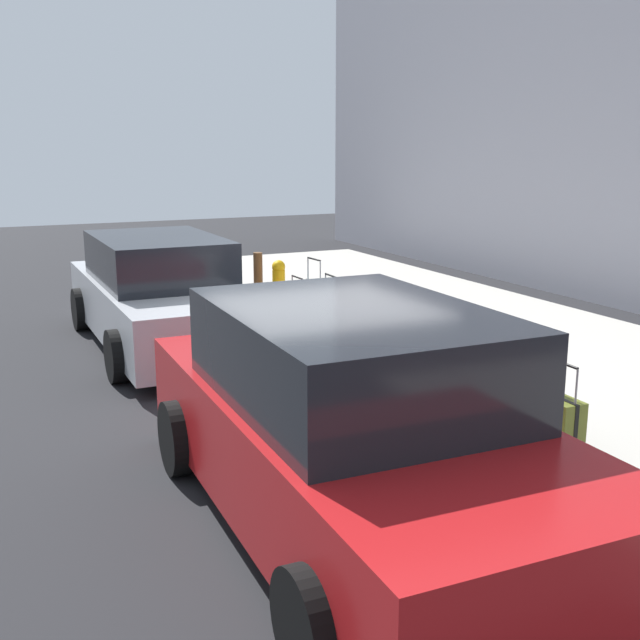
% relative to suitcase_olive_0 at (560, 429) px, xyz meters
% --- Properties ---
extents(ground_plane, '(40.00, 40.00, 0.00)m').
position_rel_suitcase_olive_0_xyz_m(ground_plane, '(3.72, 0.44, -0.41)').
color(ground_plane, black).
extents(sidewalk_curb, '(18.00, 5.00, 0.14)m').
position_rel_suitcase_olive_0_xyz_m(sidewalk_curb, '(3.72, -2.06, -0.34)').
color(sidewalk_curb, '#ADA89E').
rests_on(sidewalk_curb, ground_plane).
extents(suitcase_olive_0, '(0.37, 0.24, 0.85)m').
position_rel_suitcase_olive_0_xyz_m(suitcase_olive_0, '(0.00, 0.00, 0.00)').
color(suitcase_olive_0, '#59601E').
rests_on(suitcase_olive_0, sidewalk_curb).
extents(suitcase_black_1, '(0.50, 0.26, 1.00)m').
position_rel_suitcase_olive_0_xyz_m(suitcase_black_1, '(0.53, 0.01, 0.11)').
color(suitcase_black_1, black).
rests_on(suitcase_black_1, sidewalk_curb).
extents(suitcase_teal_2, '(0.42, 0.26, 0.89)m').
position_rel_suitcase_olive_0_xyz_m(suitcase_teal_2, '(1.09, -0.08, 0.05)').
color(suitcase_teal_2, '#0F606B').
rests_on(suitcase_teal_2, sidewalk_curb).
extents(suitcase_red_3, '(0.46, 0.21, 0.93)m').
position_rel_suitcase_olive_0_xyz_m(suitcase_red_3, '(1.62, -0.08, 0.08)').
color(suitcase_red_3, red).
rests_on(suitcase_red_3, sidewalk_curb).
extents(suitcase_maroon_4, '(0.48, 0.23, 0.70)m').
position_rel_suitcase_olive_0_xyz_m(suitcase_maroon_4, '(2.19, -0.05, 0.05)').
color(suitcase_maroon_4, maroon).
rests_on(suitcase_maroon_4, sidewalk_curb).
extents(suitcase_silver_5, '(0.40, 0.22, 0.68)m').
position_rel_suitcase_olive_0_xyz_m(suitcase_silver_5, '(2.72, -0.04, 0.04)').
color(suitcase_silver_5, '#9EA0A8').
rests_on(suitcase_silver_5, sidewalk_curb).
extents(suitcase_navy_6, '(0.48, 0.20, 0.56)m').
position_rel_suitcase_olive_0_xyz_m(suitcase_navy_6, '(3.25, -0.08, -0.02)').
color(suitcase_navy_6, navy).
rests_on(suitcase_navy_6, sidewalk_curb).
extents(suitcase_olive_7, '(0.49, 0.19, 0.83)m').
position_rel_suitcase_olive_0_xyz_m(suitcase_olive_7, '(3.84, -0.02, 0.03)').
color(suitcase_olive_7, '#59601E').
rests_on(suitcase_olive_7, sidewalk_curb).
extents(suitcase_black_8, '(0.51, 0.26, 0.91)m').
position_rel_suitcase_olive_0_xyz_m(suitcase_black_8, '(4.43, -0.02, 0.03)').
color(suitcase_black_8, black).
rests_on(suitcase_black_8, sidewalk_curb).
extents(suitcase_teal_9, '(0.43, 0.21, 1.07)m').
position_rel_suitcase_olive_0_xyz_m(suitcase_teal_9, '(5.00, -0.02, 0.10)').
color(suitcase_teal_9, '#0F606B').
rests_on(suitcase_teal_9, sidewalk_curb).
extents(suitcase_red_10, '(0.42, 0.21, 0.73)m').
position_rel_suitcase_olive_0_xyz_m(suitcase_red_10, '(5.52, 0.01, -0.00)').
color(suitcase_red_10, red).
rests_on(suitcase_red_10, sidewalk_curb).
extents(fire_hydrant, '(0.39, 0.21, 0.85)m').
position_rel_suitcase_olive_0_xyz_m(fire_hydrant, '(6.37, -0.04, 0.18)').
color(fire_hydrant, '#D89E0C').
rests_on(fire_hydrant, sidewalk_curb).
extents(bollard_post, '(0.15, 0.15, 0.91)m').
position_rel_suitcase_olive_0_xyz_m(bollard_post, '(6.89, 0.11, 0.19)').
color(bollard_post, brown).
rests_on(bollard_post, sidewalk_curb).
extents(parked_car_red_0, '(4.64, 2.17, 1.65)m').
position_rel_suitcase_olive_0_xyz_m(parked_car_red_0, '(-0.05, 2.02, 0.36)').
color(parked_car_red_0, '#AD1619').
rests_on(parked_car_red_0, ground_plane).
extents(parked_car_silver_1, '(4.72, 1.96, 1.53)m').
position_rel_suitcase_olive_0_xyz_m(parked_car_silver_1, '(5.70, 2.02, 0.32)').
color(parked_car_silver_1, '#B2B5BA').
rests_on(parked_car_silver_1, ground_plane).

